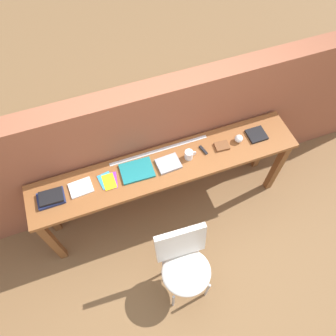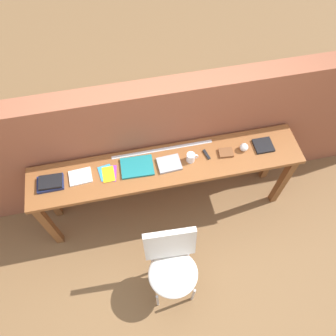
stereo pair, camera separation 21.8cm
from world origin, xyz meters
name	(u,v)px [view 2 (the right image)]	position (x,y,z in m)	size (l,w,h in m)	color
ground_plane	(173,230)	(0.00, 0.00, 0.00)	(40.00, 40.00, 0.00)	brown
brick_wall_back	(160,142)	(0.00, 0.64, 0.76)	(6.00, 0.20, 1.52)	#935138
sideboard	(167,172)	(0.00, 0.30, 0.74)	(2.50, 0.44, 0.88)	brown
chair_white_moulded	(172,264)	(-0.12, -0.49, 0.53)	(0.46, 0.48, 0.89)	silver
book_stack_leftmost	(50,183)	(-1.03, 0.31, 0.91)	(0.22, 0.16, 0.06)	navy
magazine_cycling	(80,177)	(-0.77, 0.33, 0.89)	(0.20, 0.15, 0.02)	white
pamphlet_pile_colourful	(108,173)	(-0.53, 0.31, 0.88)	(0.17, 0.19, 0.01)	purple
book_open_centre	(137,167)	(-0.27, 0.32, 0.89)	(0.29, 0.21, 0.02)	#19757A
book_grey_hardcover	(169,164)	(0.02, 0.30, 0.89)	(0.21, 0.17, 0.02)	#9E9EA3
mug	(191,157)	(0.22, 0.30, 0.92)	(0.11, 0.08, 0.09)	white
multitool_folded	(206,154)	(0.38, 0.33, 0.89)	(0.02, 0.11, 0.02)	black
leather_journal_brown	(226,153)	(0.55, 0.31, 0.89)	(0.13, 0.10, 0.02)	brown
sports_ball_small	(244,147)	(0.73, 0.32, 0.92)	(0.08, 0.08, 0.08)	silver
book_repair_rightmost	(263,145)	(0.92, 0.32, 0.89)	(0.17, 0.16, 0.02)	black
ruler_metal_back_edge	(162,149)	(-0.01, 0.47, 0.88)	(0.95, 0.03, 0.00)	silver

